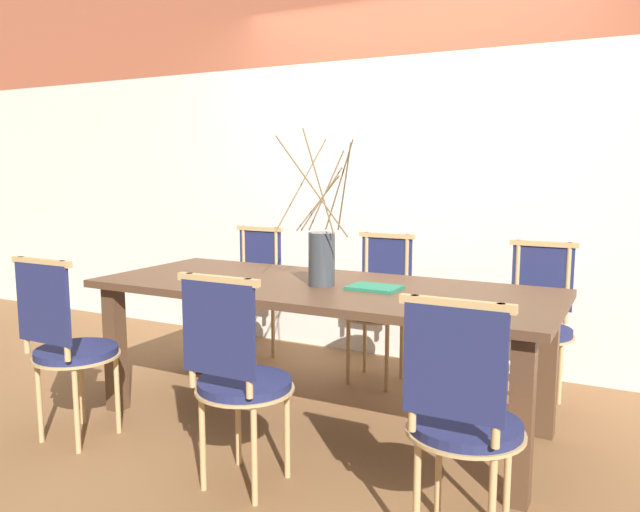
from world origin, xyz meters
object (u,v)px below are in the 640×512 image
at_px(chair_near_center, 462,415).
at_px(vase_centerpiece, 322,256).
at_px(dining_table, 320,302).
at_px(chair_far_center, 537,319).
at_px(book_stack, 374,288).

xyz_separation_m(chair_near_center, vase_centerpiece, (-0.94, 0.76, 0.40)).
height_order(dining_table, chair_near_center, chair_near_center).
distance_m(dining_table, vase_centerpiece, 0.25).
distance_m(chair_near_center, chair_far_center, 1.57).
distance_m(dining_table, book_stack, 0.32).
relative_size(chair_far_center, vase_centerpiece, 1.18).
bearing_deg(chair_near_center, book_stack, 129.68).
distance_m(chair_near_center, vase_centerpiece, 1.28).
height_order(vase_centerpiece, book_stack, vase_centerpiece).
height_order(chair_near_center, chair_far_center, same).
relative_size(chair_far_center, book_stack, 3.63).
height_order(dining_table, vase_centerpiece, vase_centerpiece).
distance_m(chair_far_center, vase_centerpiece, 1.31).
height_order(chair_far_center, vase_centerpiece, vase_centerpiece).
bearing_deg(dining_table, book_stack, 2.77).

